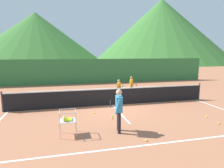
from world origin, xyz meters
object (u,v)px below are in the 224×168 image
tennis_ball_6 (112,116)px  tennis_ball_3 (94,113)px  instructor (119,107)px  tennis_ball_2 (219,123)px  tennis_ball_4 (146,140)px  ball_cart (67,119)px  tennis_ball_5 (177,103)px  tennis_ball_0 (207,116)px  student_1 (132,84)px  tennis_ball_1 (112,118)px  tennis_net (112,96)px  student_0 (119,87)px

tennis_ball_6 → tennis_ball_3: bearing=138.0°
instructor → tennis_ball_2: 4.40m
tennis_ball_3 → tennis_ball_4: same height
ball_cart → tennis_ball_5: ball_cart is taller
tennis_ball_0 → tennis_ball_4: (-3.73, -1.65, 0.00)m
student_1 → tennis_ball_5: (1.96, -2.50, -0.79)m
instructor → tennis_ball_1: (0.13, 1.49, -0.94)m
tennis_ball_3 → tennis_ball_4: (1.25, -3.42, 0.00)m
tennis_net → tennis_ball_6: size_ratio=168.32×
tennis_ball_1 → tennis_ball_4: 2.54m
tennis_ball_3 → instructor: bearing=-77.0°
tennis_ball_3 → tennis_ball_6: same height
tennis_ball_0 → tennis_ball_6: same height
tennis_net → tennis_ball_1: bearing=-103.9°
instructor → tennis_ball_4: (0.69, -0.99, -0.94)m
student_1 → tennis_ball_6: 4.72m
ball_cart → tennis_ball_3: 2.68m
tennis_net → tennis_ball_2: tennis_net is taller
student_1 → ball_cart: 7.14m
instructor → tennis_ball_4: 1.53m
tennis_net → tennis_ball_0: bearing=-39.8°
ball_cart → tennis_ball_2: ball_cart is taller
tennis_ball_3 → tennis_ball_5: bearing=9.4°
instructor → tennis_ball_4: size_ratio=23.92×
tennis_ball_1 → ball_cart: bearing=-146.1°
tennis_ball_2 → tennis_ball_5: size_ratio=1.00×
student_0 → tennis_ball_5: 3.62m
student_1 → tennis_ball_4: size_ratio=20.04×
tennis_ball_2 → tennis_ball_6: same height
tennis_ball_6 → tennis_ball_1: bearing=-103.2°
instructor → student_1: bearing=66.3°
tennis_ball_5 → tennis_ball_6: bearing=-160.6°
student_1 → tennis_ball_1: 4.97m
student_1 → tennis_ball_0: 5.50m
tennis_ball_4 → tennis_ball_5: same height
tennis_ball_3 → tennis_ball_4: bearing=-69.9°
student_1 → tennis_ball_0: size_ratio=20.04×
tennis_ball_4 → ball_cart: bearing=155.9°
tennis_ball_3 → student_1: bearing=47.2°
tennis_ball_4 → tennis_ball_0: bearing=23.8°
tennis_net → tennis_ball_4: size_ratio=168.32×
student_0 → student_1: student_1 is taller
tennis_ball_3 → tennis_ball_4: 3.64m
student_1 → tennis_ball_0: student_1 is taller
student_0 → ball_cart: 5.91m
instructor → tennis_ball_0: size_ratio=23.92×
student_1 → tennis_ball_5: 3.28m
student_0 → tennis_ball_4: bearing=-97.0°
tennis_ball_2 → tennis_ball_4: size_ratio=1.00×
tennis_net → tennis_ball_0: 4.88m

